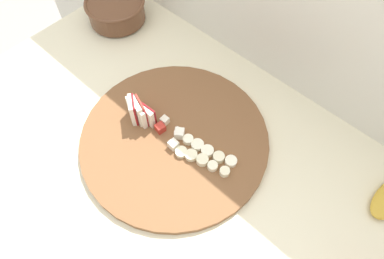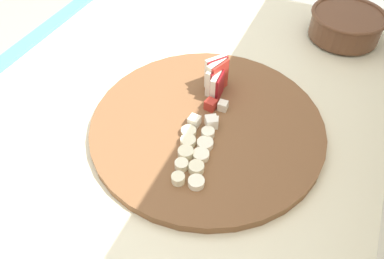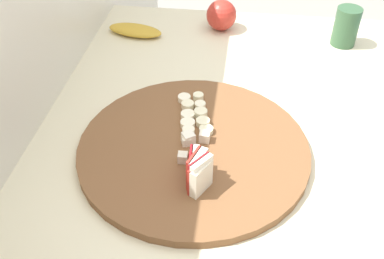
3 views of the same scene
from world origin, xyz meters
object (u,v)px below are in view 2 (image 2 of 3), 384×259
(ceramic_bowl, at_px, (346,24))
(cutting_board, at_px, (207,125))
(apple_wedge_fan, at_px, (216,77))
(apple_dice_pile, at_px, (210,115))
(banana_slice_rows, at_px, (193,154))

(ceramic_bowl, bearing_deg, cutting_board, -24.06)
(cutting_board, xyz_separation_m, apple_wedge_fan, (-0.10, -0.02, 0.04))
(apple_dice_pile, bearing_deg, apple_wedge_fan, -166.12)
(apple_dice_pile, distance_m, ceramic_bowl, 0.45)
(apple_dice_pile, bearing_deg, ceramic_bowl, 155.53)
(apple_wedge_fan, relative_size, ceramic_bowl, 0.45)
(banana_slice_rows, distance_m, ceramic_bowl, 0.53)
(banana_slice_rows, bearing_deg, ceramic_bowl, 160.67)
(apple_dice_pile, bearing_deg, cutting_board, -4.96)
(apple_wedge_fan, height_order, ceramic_bowl, apple_wedge_fan)
(cutting_board, relative_size, banana_slice_rows, 3.21)
(cutting_board, relative_size, apple_dice_pile, 5.47)
(apple_dice_pile, height_order, ceramic_bowl, ceramic_bowl)
(banana_slice_rows, bearing_deg, apple_wedge_fan, -170.64)
(cutting_board, distance_m, ceramic_bowl, 0.46)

